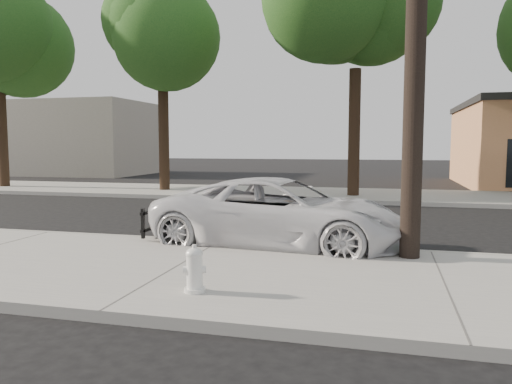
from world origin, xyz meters
The scene contains 10 objects.
ground centered at (0.00, 0.00, 0.00)m, with size 120.00×120.00×0.00m, color black.
near_sidewalk centered at (0.00, -4.30, 0.07)m, with size 90.00×4.40×0.15m, color gray.
far_sidewalk centered at (0.00, 8.50, 0.07)m, with size 90.00×5.00×0.15m, color gray.
curb_near centered at (0.00, -2.10, 0.07)m, with size 90.00×0.12×0.16m, color #9E9B93.
building_far centered at (-20.00, 20.00, 2.50)m, with size 14.00×8.00×5.00m, color gray.
tree_b centered at (-5.81, 8.06, 6.15)m, with size 4.34×4.20×8.45m.
tree_c centered at (2.22, 7.64, 6.91)m, with size 4.96×4.80×9.55m.
police_cruiser centered at (1.16, -1.80, 0.70)m, with size 2.33×5.06×1.41m, color silver.
fire_hydrant centered at (0.79, -5.52, 0.43)m, with size 0.32×0.28×0.59m.
traffic_cone centered at (0.28, -2.50, 0.48)m, with size 0.44×0.44×0.67m.
Camera 1 is at (3.16, -11.48, 2.07)m, focal length 35.00 mm.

